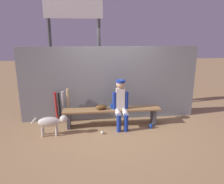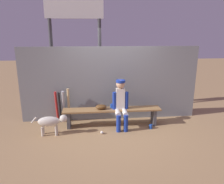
{
  "view_description": "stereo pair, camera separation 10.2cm",
  "coord_description": "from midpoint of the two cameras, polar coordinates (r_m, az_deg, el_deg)",
  "views": [
    {
      "loc": [
        -0.59,
        -5.2,
        2.34
      ],
      "look_at": [
        0.0,
        0.0,
        0.92
      ],
      "focal_mm": 34.41,
      "sensor_mm": 36.0,
      "label": 1
    },
    {
      "loc": [
        -0.49,
        -5.21,
        2.34
      ],
      "look_at": [
        0.0,
        0.0,
        0.92
      ],
      "focal_mm": 34.41,
      "sensor_mm": 36.0,
      "label": 2
    }
  ],
  "objects": [
    {
      "name": "ground_plane",
      "position": [
        5.73,
        0.52,
        -8.88
      ],
      "size": [
        30.0,
        30.0,
        0.0
      ],
      "primitive_type": "plane",
      "color": "#9E7A51"
    },
    {
      "name": "chainlink_fence",
      "position": [
        5.87,
        0.05,
        2.15
      ],
      "size": [
        4.84,
        0.03,
        2.02
      ],
      "primitive_type": "cube",
      "color": "gray",
      "rests_on": "ground_plane"
    },
    {
      "name": "dugout_bench",
      "position": [
        5.59,
        0.53,
        -5.47
      ],
      "size": [
        2.52,
        0.36,
        0.47
      ],
      "color": "olive",
      "rests_on": "ground_plane"
    },
    {
      "name": "player_seated",
      "position": [
        5.41,
        2.92,
        -2.81
      ],
      "size": [
        0.41,
        0.55,
        1.22
      ],
      "color": "silver",
      "rests_on": "ground_plane"
    },
    {
      "name": "baseball_glove",
      "position": [
        5.52,
        -2.36,
        -3.99
      ],
      "size": [
        0.28,
        0.2,
        0.12
      ],
      "primitive_type": "ellipsoid",
      "color": "#593819",
      "rests_on": "dugout_bench"
    },
    {
      "name": "bat_wood_natural",
      "position": [
        5.92,
        -10.94,
        -3.47
      ],
      "size": [
        0.07,
        0.13,
        0.94
      ],
      "primitive_type": "cylinder",
      "rotation": [
        0.07,
        0.0,
        0.04
      ],
      "color": "tan",
      "rests_on": "ground_plane"
    },
    {
      "name": "bat_aluminum_silver",
      "position": [
        5.9,
        -12.3,
        -3.8
      ],
      "size": [
        0.11,
        0.25,
        0.9
      ],
      "primitive_type": "cylinder",
      "rotation": [
        0.19,
        0.0,
        0.19
      ],
      "color": "#B7B7BC",
      "rests_on": "ground_plane"
    },
    {
      "name": "bat_aluminum_black",
      "position": [
        5.91,
        -13.2,
        -4.04
      ],
      "size": [
        0.07,
        0.17,
        0.86
      ],
      "primitive_type": "cylinder",
      "rotation": [
        0.12,
        0.0,
        -0.07
      ],
      "color": "black",
      "rests_on": "ground_plane"
    },
    {
      "name": "bat_aluminum_red",
      "position": [
        5.96,
        -13.99,
        -3.87
      ],
      "size": [
        0.09,
        0.17,
        0.87
      ],
      "primitive_type": "cylinder",
      "rotation": [
        0.11,
        0.0,
        -0.16
      ],
      "color": "#B22323",
      "rests_on": "ground_plane"
    },
    {
      "name": "baseball",
      "position": [
        5.27,
        -2.15,
        -10.7
      ],
      "size": [
        0.07,
        0.07,
        0.07
      ],
      "primitive_type": "sphere",
      "color": "white",
      "rests_on": "ground_plane"
    },
    {
      "name": "cup_on_ground",
      "position": [
        5.62,
        10.78,
        -9.03
      ],
      "size": [
        0.08,
        0.08,
        0.11
      ],
      "primitive_type": "cylinder",
      "color": "#1E47AD",
      "rests_on": "ground_plane"
    },
    {
      "name": "cup_on_bench",
      "position": [
        5.6,
        0.47,
        -3.72
      ],
      "size": [
        0.08,
        0.08,
        0.11
      ],
      "primitive_type": "cylinder",
      "color": "#1E47AD",
      "rests_on": "dugout_bench"
    },
    {
      "name": "scoreboard",
      "position": [
        6.35,
        -8.95,
        18.57
      ],
      "size": [
        1.88,
        0.27,
        3.96
      ],
      "color": "#3F3F42",
      "rests_on": "ground_plane"
    },
    {
      "name": "dog",
      "position": [
        5.29,
        -15.27,
        -7.58
      ],
      "size": [
        0.84,
        0.2,
        0.49
      ],
      "color": "beige",
      "rests_on": "ground_plane"
    }
  ]
}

